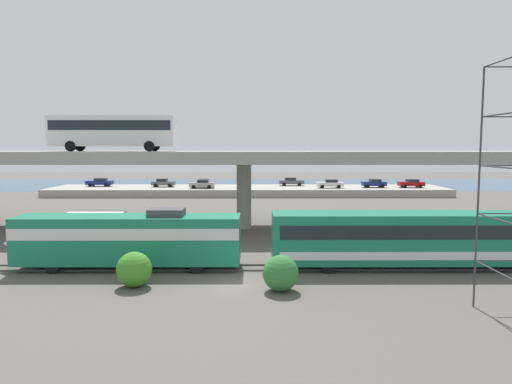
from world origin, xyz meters
The scene contains 20 objects.
ground_plane centered at (0.00, 0.00, 0.00)m, with size 260.00×260.00×0.00m, color #565149.
rail_strip_near centered at (0.00, 3.27, 0.06)m, with size 110.00×0.12×0.12m, color #59544C.
rail_strip_far centered at (0.00, 4.73, 0.06)m, with size 110.00×0.12×0.12m, color #59544C.
train_locomotive centered at (-8.35, 4.00, 2.19)m, with size 16.31×3.04×4.18m.
train_coach_lead centered at (12.85, 4.00, 2.17)m, with size 21.12×3.04×3.86m.
highway_overpass centered at (0.00, 20.00, 7.26)m, with size 96.00×12.17×7.97m.
transit_bus_on_overpass centered at (-12.57, 17.78, 10.03)m, with size 12.00×2.68×3.40m.
service_truck_west centered at (-11.16, 10.39, 1.64)m, with size 6.80×2.46×3.04m.
pier_parking_lot centered at (0.00, 55.00, 0.66)m, with size 69.42×11.87×1.32m, color #9E998E.
parked_car_0 centered at (-7.90, 52.26, 2.09)m, with size 4.23×1.88×1.50m.
parked_car_1 centered at (14.33, 52.93, 2.09)m, with size 4.61×1.84×1.50m.
parked_car_2 centered at (-26.98, 56.66, 2.09)m, with size 4.63×1.91×1.50m.
parked_car_3 centered at (7.96, 57.96, 2.09)m, with size 4.57×1.86×1.50m.
parked_car_4 centered at (22.26, 54.00, 2.09)m, with size 4.15×1.97×1.50m.
parked_car_5 centered at (28.76, 53.71, 2.09)m, with size 4.36×1.92×1.50m.
parked_car_6 centered at (-8.08, 54.94, 2.09)m, with size 4.21×1.83×1.50m.
parked_car_7 centered at (-15.22, 55.43, 2.09)m, with size 4.08×1.94×1.50m.
harbor_water centered at (0.00, 78.00, 0.00)m, with size 140.00×36.00×0.01m, color #2D5170.
shrub_left centered at (-6.18, -0.23, 1.06)m, with size 2.12×2.12×2.12m, color #3E8826.
shrub_right centered at (2.57, -1.09, 1.05)m, with size 2.11×2.11×2.11m, color #307634.
Camera 1 is at (1.00, -27.53, 8.35)m, focal length 32.59 mm.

